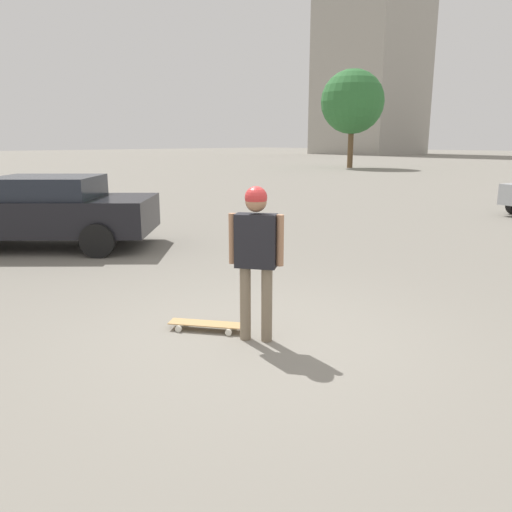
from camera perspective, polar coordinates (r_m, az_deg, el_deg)
The scene contains 6 objects.
ground_plane at distance 5.51m, azimuth 0.00°, elevation -9.55°, with size 220.00×220.00×0.00m, color gray.
person at distance 5.20m, azimuth 0.00°, elevation 1.16°, with size 0.50×0.40×1.67m.
skateboard at distance 5.78m, azimuth -5.72°, elevation -7.78°, with size 0.82×0.65×0.09m.
car_parked_near at distance 10.91m, azimuth -22.97°, elevation 4.84°, with size 4.34×4.42×1.43m.
building_block_distant at distance 86.63m, azimuth 13.26°, elevation 22.89°, with size 13.36×14.65×34.78m.
tree_distant at distance 40.94m, azimuth 10.95°, elevation 16.90°, with size 4.87×4.87×7.47m.
Camera 1 is at (-3.66, 3.54, 2.12)m, focal length 35.00 mm.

